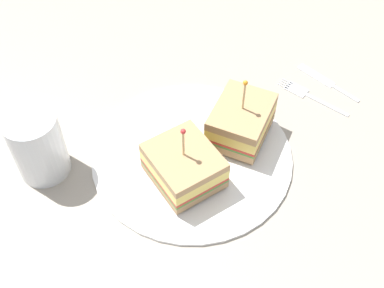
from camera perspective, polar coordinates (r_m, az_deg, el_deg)
The scene contains 7 objects.
ground_plane at distance 74.32cm, azimuth 0.00°, elevation -1.94°, with size 114.99×114.99×2.00cm, color #9E9384.
plate at distance 73.13cm, azimuth 0.00°, elevation -1.23°, with size 29.42×29.42×0.99cm, color white.
sandwich_half_front at distance 68.19cm, azimuth -0.94°, elevation -2.48°, with size 9.30×10.40×10.05cm.
sandwich_half_back at distance 73.59cm, azimuth 5.51°, elevation 2.82°, with size 12.48×12.14×10.79cm.
drink_glass at distance 71.86cm, azimuth -17.16°, elevation -0.46°, with size 7.32×7.32×10.50cm.
fork at distance 84.05cm, azimuth 12.84°, elevation 5.65°, with size 6.23×12.07×0.35cm.
knife at distance 87.09cm, azimuth 14.97°, elevation 7.04°, with size 4.48×11.90×0.35cm.
Camera 1 is at (-20.85, -39.82, 58.18)cm, focal length 46.57 mm.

